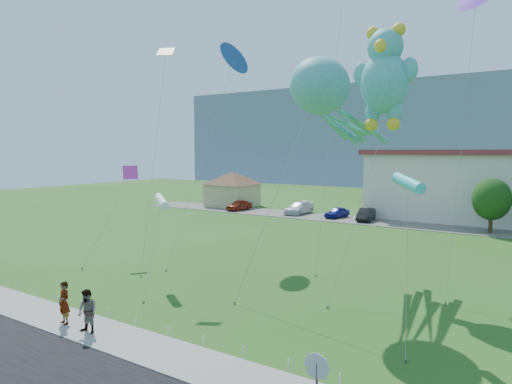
# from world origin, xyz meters

# --- Properties ---
(ground) EXTENTS (160.00, 160.00, 0.00)m
(ground) POSITION_xyz_m (0.00, 0.00, 0.00)
(ground) COLOR #255317
(ground) RESTS_ON ground
(sidewalk) EXTENTS (80.00, 2.50, 0.10)m
(sidewalk) POSITION_xyz_m (0.00, -2.75, 0.05)
(sidewalk) COLOR gray
(sidewalk) RESTS_ON ground
(parking_strip) EXTENTS (70.00, 6.00, 0.06)m
(parking_strip) POSITION_xyz_m (0.00, 35.00, 0.03)
(parking_strip) COLOR #59544C
(parking_strip) RESTS_ON ground
(hill_ridge) EXTENTS (160.00, 50.00, 25.00)m
(hill_ridge) POSITION_xyz_m (0.00, 120.00, 12.50)
(hill_ridge) COLOR slate
(hill_ridge) RESTS_ON ground
(pavilion) EXTENTS (9.20, 9.20, 5.00)m
(pavilion) POSITION_xyz_m (-24.00, 38.00, 3.02)
(pavilion) COLOR tan
(pavilion) RESTS_ON ground
(stop_sign) EXTENTS (0.80, 0.07, 2.50)m
(stop_sign) POSITION_xyz_m (9.50, -4.21, 1.87)
(stop_sign) COLOR slate
(stop_sign) RESTS_ON ground
(rope_fence) EXTENTS (26.05, 0.05, 0.50)m
(rope_fence) POSITION_xyz_m (0.00, -1.30, 0.25)
(rope_fence) COLOR white
(rope_fence) RESTS_ON ground
(tree_near) EXTENTS (3.60, 3.60, 5.47)m
(tree_near) POSITION_xyz_m (10.00, 34.00, 3.39)
(tree_near) COLOR #3F2B19
(tree_near) RESTS_ON ground
(pedestrian_left) EXTENTS (0.78, 0.57, 1.98)m
(pedestrian_left) POSITION_xyz_m (-3.86, -3.04, 1.09)
(pedestrian_left) COLOR gray
(pedestrian_left) RESTS_ON sidewalk
(pedestrian_right) EXTENTS (1.00, 0.81, 1.94)m
(pedestrian_right) POSITION_xyz_m (-2.04, -3.14, 1.07)
(pedestrian_right) COLOR gray
(pedestrian_right) RESTS_ON sidewalk
(parked_car_red) EXTENTS (2.14, 4.25, 1.39)m
(parked_car_red) POSITION_xyz_m (-20.44, 34.65, 0.76)
(parked_car_red) COLOR maroon
(parked_car_red) RESTS_ON parking_strip
(parked_car_white) EXTENTS (2.42, 5.28, 1.50)m
(parked_car_white) POSITION_xyz_m (-12.00, 35.88, 0.81)
(parked_car_white) COLOR silver
(parked_car_white) RESTS_ON parking_strip
(parked_car_blue) EXTENTS (2.24, 3.96, 1.27)m
(parked_car_blue) POSITION_xyz_m (-6.61, 35.38, 0.69)
(parked_car_blue) COLOR navy
(parked_car_blue) RESTS_ON parking_strip
(parked_car_black) EXTENTS (2.12, 4.50, 1.43)m
(parked_car_black) POSITION_xyz_m (-2.90, 35.05, 0.77)
(parked_car_black) COLOR black
(parked_car_black) RESTS_ON parking_strip
(octopus_kite) EXTENTS (4.47, 10.88, 13.19)m
(octopus_kite) POSITION_xyz_m (3.86, 8.96, 10.95)
(octopus_kite) COLOR teal
(octopus_kite) RESTS_ON ground
(teddy_bear_kite) EXTENTS (3.94, 7.85, 15.59)m
(teddy_bear_kite) POSITION_xyz_m (6.01, 12.29, 12.62)
(teddy_bear_kite) COLOR teal
(teddy_bear_kite) RESTS_ON ground
(small_kite_cyan) EXTENTS (1.25, 4.49, 7.12)m
(small_kite_cyan) POSITION_xyz_m (9.46, 5.07, 6.63)
(small_kite_cyan) COLOR #2ECCD2
(small_kite_cyan) RESTS_ON ground
(small_kite_white) EXTENTS (2.38, 4.76, 5.44)m
(small_kite_white) POSITION_xyz_m (-5.23, 4.73, 4.97)
(small_kite_white) COLOR white
(small_kite_white) RESTS_ON ground
(small_kite_yellow) EXTENTS (1.48, 4.11, 15.26)m
(small_kite_yellow) POSITION_xyz_m (-7.69, 7.54, 12.95)
(small_kite_yellow) COLOR #BBF038
(small_kite_yellow) RESTS_ON ground
(small_kite_pink) EXTENTS (1.29, 5.18, 6.89)m
(small_kite_pink) POSITION_xyz_m (-11.89, 7.85, 5.88)
(small_kite_pink) COLOR #FB37BE
(small_kite_pink) RESTS_ON ground
(small_kite_blue) EXTENTS (2.38, 10.71, 16.52)m
(small_kite_blue) POSITION_xyz_m (-8.10, 16.24, 15.45)
(small_kite_blue) COLOR blue
(small_kite_blue) RESTS_ON ground
(small_kite_purple) EXTENTS (1.80, 6.25, 17.78)m
(small_kite_purple) POSITION_xyz_m (10.49, 14.96, 16.69)
(small_kite_purple) COLOR purple
(small_kite_purple) RESTS_ON ground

